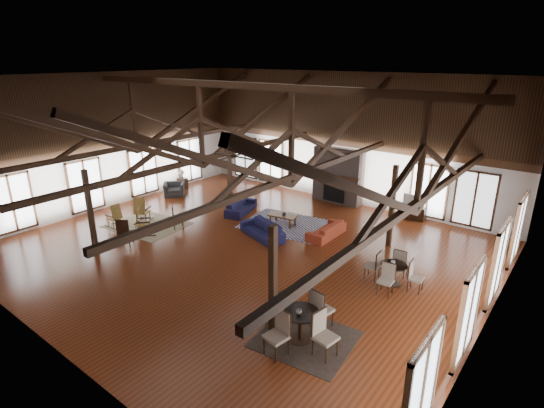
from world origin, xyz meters
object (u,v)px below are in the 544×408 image
Objects in this scene: armchair at (174,189)px; cafe_table_near at (300,320)px; coffee_table at (283,216)px; sofa_navy_front at (262,230)px; sofa_navy_left at (241,207)px; cafe_table_far at (394,271)px; sofa_orange at (326,230)px; tv_console at (412,212)px.

cafe_table_near is (11.44, -5.61, 0.23)m from armchair.
coffee_table is 0.57× the size of cafe_table_near.
coffee_table is 6.62m from armchair.
sofa_navy_front is 1.64× the size of coffee_table.
sofa_navy_left is 1.53× the size of coffee_table.
cafe_table_far is at bearing 79.57° from cafe_table_near.
cafe_table_near reaches higher than sofa_navy_left.
sofa_orange is 1.69× the size of tv_console.
cafe_table_far is at bearing -52.94° from armchair.
sofa_navy_front is at bearing 176.38° from cafe_table_far.
tv_console is (6.29, 4.02, 0.00)m from sofa_navy_left.
armchair is (-8.67, -0.26, 0.05)m from sofa_orange.
tv_console is at bearing 105.22° from cafe_table_far.
tv_console is at bearing -23.46° from armchair.
sofa_orange is (4.39, 0.04, -0.00)m from sofa_navy_left.
cafe_table_near is at bearing -71.42° from armchair.
sofa_navy_front is at bearing -94.33° from coffee_table.
tv_console is (3.95, 4.06, -0.11)m from coffee_table.
cafe_table_near is (4.82, -5.79, 0.16)m from coffee_table.
coffee_table is 5.66m from tv_console.
sofa_navy_front is 1.48m from coffee_table.
armchair is 11.39m from tv_console.
coffee_table is at bearing -43.72° from armchair.
coffee_table is at bearing 111.81° from sofa_navy_front.
armchair is 0.89× the size of tv_console.
sofa_navy_left is 7.47m from tv_console.
sofa_orange is (1.94, 1.54, -0.02)m from sofa_navy_front.
cafe_table_near reaches higher than coffee_table.
armchair is 12.28m from cafe_table_far.
armchair reaches higher than coffee_table.
sofa_orange is at bearing -106.85° from sofa_navy_left.
sofa_navy_front is 6.85m from armchair.
cafe_table_far reaches higher than sofa_orange.
armchair is at bearing 172.38° from cafe_table_far.
sofa_navy_left is at bearing -42.39° from armchair.
cafe_table_far reaches higher than coffee_table.
sofa_orange is 0.88× the size of cafe_table_near.
cafe_table_far is (12.17, -1.63, 0.14)m from armchair.
tv_console is (10.57, 4.24, -0.04)m from armchair.
sofa_orange is at bearing 115.30° from cafe_table_near.
sofa_navy_left is 1.70× the size of tv_console.
armchair is at bearing -88.76° from sofa_orange.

